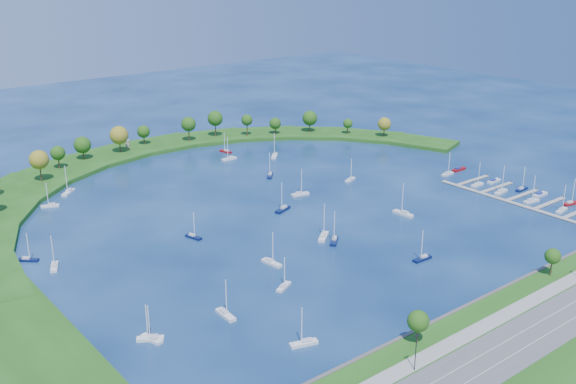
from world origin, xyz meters
TOP-DOWN VIEW (x-y plane):
  - ground at (0.00, 0.00)m, footprint 700.00×700.00m
  - south_shoreline at (0.03, -122.88)m, footprint 420.00×43.10m
  - breakwater at (-46.33, 48.72)m, footprint 286.74×247.64m
  - breakwater_trees at (-11.43, 91.60)m, footprint 239.47×91.81m
  - harbor_tower at (-13.92, 120.79)m, footprint 2.60×2.60m
  - dock_system at (85.30, -61.00)m, footprint 24.28×82.00m
  - moored_boat_0 at (-98.32, 2.43)m, footprint 5.20×8.12m
  - moored_boat_1 at (25.97, 85.27)m, footprint 3.90×7.70m
  - moored_boat_2 at (19.17, 36.64)m, footprint 7.29×7.64m
  - moored_boat_3 at (-9.39, -40.44)m, footprint 7.87×7.32m
  - moored_boat_4 at (31.31, -37.55)m, footprint 3.08×9.23m
  - moored_boat_5 at (41.36, 61.99)m, footprint 7.92×8.21m
  - moored_boat_6 at (-93.99, -59.04)m, footprint 3.76×7.44m
  - moored_boat_7 at (19.62, 72.42)m, footprint 8.34×2.41m
  - moored_boat_8 at (-65.69, 73.20)m, footprint 8.20×8.03m
  - moored_boat_9 at (4.18, -71.06)m, footprint 7.77×2.39m
  - moored_boat_10 at (45.13, 8.25)m, footprint 7.45×4.27m
  - moored_boat_11 at (-70.80, -60.67)m, footprint 2.73×8.42m
  - moored_boat_12 at (-103.40, 13.59)m, footprint 6.57×6.23m
  - moored_boat_13 at (-46.50, -57.41)m, footprint 7.29×4.92m
  - moored_boat_14 at (-62.65, -86.88)m, footprint 8.14×4.46m
  - moored_boat_15 at (-4.25, -3.13)m, footprint 8.88×5.18m
  - moored_boat_16 at (-10.04, -35.20)m, footprint 8.68×7.65m
  - moored_boat_17 at (-38.91, -40.97)m, footprint 3.17×8.43m
  - moored_boat_18 at (13.47, 7.09)m, footprint 8.54×4.06m
  - moored_boat_19 at (-94.13, -58.67)m, footprint 7.38×5.82m
  - moored_boat_20 at (-78.16, 61.51)m, footprint 7.58×4.73m
  - moored_boat_21 at (-48.13, -4.76)m, footprint 3.80×7.37m
  - docked_boat_2 at (85.53, -75.79)m, footprint 7.98×3.36m
  - docked_boat_3 at (96.03, -73.76)m, footprint 8.12×3.48m
  - docked_boat_4 at (85.52, -61.60)m, footprint 8.32×3.35m
  - docked_boat_5 at (95.97, -59.36)m, footprint 8.66×2.56m
  - docked_boat_6 at (85.51, -46.48)m, footprint 8.79×3.59m
  - docked_boat_7 at (96.03, -50.14)m, footprint 7.62×2.54m
  - docked_boat_8 at (85.53, -33.74)m, footprint 7.67×2.43m
  - docked_boat_9 at (95.98, -35.33)m, footprint 8.64×3.05m
  - docked_boat_10 at (87.93, -14.68)m, footprint 7.79×2.75m
  - docked_boat_11 at (97.87, -13.53)m, footprint 8.78×2.80m

SIDE VIEW (x-z plane):
  - ground at x=0.00m, z-range 0.00..0.00m
  - dock_system at x=85.30m, z-range -0.45..1.15m
  - docked_boat_9 at x=95.98m, z-range -0.23..1.50m
  - docked_boat_5 at x=95.97m, z-range -0.23..1.53m
  - docked_boat_11 at x=97.87m, z-range -0.24..1.54m
  - moored_boat_12 at x=-103.40m, z-range -4.34..6.07m
  - moored_boat_21 at x=-48.13m, z-range -4.35..6.08m
  - moored_boat_13 at x=-46.50m, z-range -4.38..6.11m
  - moored_boat_6 at x=-93.99m, z-range -4.40..6.14m
  - moored_boat_10 at x=45.13m, z-range -4.42..6.15m
  - moored_boat_20 at x=-78.16m, z-range -4.53..6.28m
  - moored_boat_1 at x=25.97m, z-range -4.57..6.33m
  - moored_boat_19 at x=-94.13m, z-range -4.60..6.36m
  - docked_boat_7 at x=96.03m, z-range -4.64..6.40m
  - docked_boat_8 at x=85.53m, z-range -4.69..6.46m
  - docked_boat_10 at x=87.93m, z-range -4.73..6.50m
  - moored_boat_9 at x=4.18m, z-range -4.78..6.55m
  - docked_boat_2 at x=85.53m, z-range -4.79..6.57m
  - moored_boat_14 at x=-62.65m, z-range -4.87..6.66m
  - docked_boat_3 at x=96.03m, z-range -4.88..6.67m
  - moored_boat_0 at x=-98.32m, z-range -4.91..6.70m
  - docked_boat_4 at x=85.52m, z-range -5.04..6.85m
  - moored_boat_17 at x=-38.91m, z-range -5.14..6.96m
  - moored_boat_18 at x=13.47m, z-range -5.14..6.96m
  - moored_boat_2 at x=19.17m, z-range -5.16..6.98m
  - moored_boat_11 at x=-70.80m, z-range -5.20..7.03m
  - moored_boat_7 at x=19.62m, z-range -5.20..7.03m
  - moored_boat_3 at x=-9.39m, z-range -5.27..7.10m
  - docked_boat_6 at x=85.51m, z-range -5.35..7.20m
  - moored_boat_15 at x=-4.25m, z-range -5.38..7.23m
  - moored_boat_5 at x=41.36m, z-range -5.61..7.49m
  - moored_boat_8 at x=-65.69m, z-range -5.65..7.54m
  - moored_boat_16 at x=-10.04m, z-range -5.73..7.62m
  - moored_boat_4 at x=31.31m, z-range -5.74..7.64m
  - breakwater at x=-46.33m, z-range -0.01..1.99m
  - south_shoreline at x=0.03m, z-range -4.80..6.80m
  - harbor_tower at x=-13.92m, z-range 2.05..6.07m
  - breakwater_trees at x=-11.43m, z-range 3.19..18.19m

